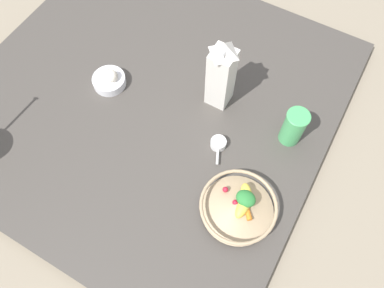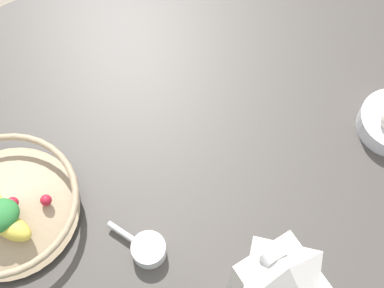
{
  "view_description": "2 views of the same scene",
  "coord_description": "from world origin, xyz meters",
  "px_view_note": "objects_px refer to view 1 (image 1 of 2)",
  "views": [
    {
      "loc": [
        0.47,
        -0.54,
        1.06
      ],
      "look_at": [
        0.22,
        -0.11,
        0.08
      ],
      "focal_mm": 35.0,
      "sensor_mm": 36.0,
      "label": 1
    },
    {
      "loc": [
        0.34,
        0.16,
        0.77
      ],
      "look_at": [
        0.15,
        -0.14,
        0.08
      ],
      "focal_mm": 50.0,
      "sensor_mm": 36.0,
      "label": 2
    }
  ],
  "objects_px": {
    "garlic_bowl": "(110,80)",
    "drinking_cup": "(294,127)",
    "fruit_bowl": "(239,207)",
    "milk_carton": "(221,74)"
  },
  "relations": [
    {
      "from": "garlic_bowl",
      "to": "drinking_cup",
      "type": "bearing_deg",
      "value": 9.84
    },
    {
      "from": "fruit_bowl",
      "to": "garlic_bowl",
      "type": "height_order",
      "value": "fruit_bowl"
    },
    {
      "from": "fruit_bowl",
      "to": "garlic_bowl",
      "type": "bearing_deg",
      "value": 162.0
    },
    {
      "from": "milk_carton",
      "to": "drinking_cup",
      "type": "xyz_separation_m",
      "value": [
        0.26,
        -0.02,
        -0.06
      ]
    },
    {
      "from": "fruit_bowl",
      "to": "milk_carton",
      "type": "height_order",
      "value": "milk_carton"
    },
    {
      "from": "drinking_cup",
      "to": "fruit_bowl",
      "type": "bearing_deg",
      "value": -96.88
    },
    {
      "from": "drinking_cup",
      "to": "garlic_bowl",
      "type": "relative_size",
      "value": 1.2
    },
    {
      "from": "fruit_bowl",
      "to": "drinking_cup",
      "type": "xyz_separation_m",
      "value": [
        0.03,
        0.29,
        0.04
      ]
    },
    {
      "from": "milk_carton",
      "to": "drinking_cup",
      "type": "relative_size",
      "value": 2.0
    },
    {
      "from": "milk_carton",
      "to": "garlic_bowl",
      "type": "distance_m",
      "value": 0.38
    }
  ]
}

